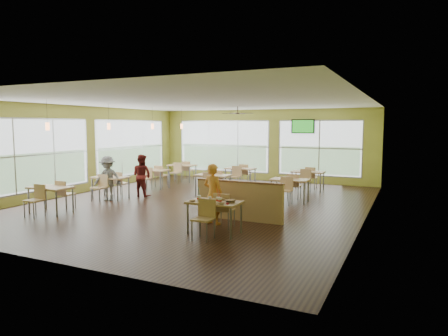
% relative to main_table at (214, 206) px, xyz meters
% --- Properties ---
extents(room, '(12.00, 12.04, 3.20)m').
position_rel_main_table_xyz_m(room, '(-2.00, 3.00, 0.97)').
color(room, black).
rests_on(room, ground).
extents(window_bays, '(9.24, 10.24, 2.38)m').
position_rel_main_table_xyz_m(window_bays, '(-4.65, 6.08, 0.85)').
color(window_bays, white).
rests_on(window_bays, room).
extents(main_table, '(1.22, 1.52, 0.87)m').
position_rel_main_table_xyz_m(main_table, '(0.00, 0.00, 0.00)').
color(main_table, tan).
rests_on(main_table, floor).
extents(half_wall_divider, '(2.40, 0.14, 1.04)m').
position_rel_main_table_xyz_m(half_wall_divider, '(0.00, 1.45, -0.11)').
color(half_wall_divider, tan).
rests_on(half_wall_divider, floor).
extents(dining_tables, '(6.92, 8.72, 0.87)m').
position_rel_main_table_xyz_m(dining_tables, '(-3.05, 4.71, -0.00)').
color(dining_tables, tan).
rests_on(dining_tables, floor).
extents(pendant_lights, '(0.11, 7.31, 0.86)m').
position_rel_main_table_xyz_m(pendant_lights, '(-5.20, 3.68, 1.82)').
color(pendant_lights, '#2D2119').
rests_on(pendant_lights, ceiling).
extents(ceiling_fan, '(1.25, 1.25, 0.29)m').
position_rel_main_table_xyz_m(ceiling_fan, '(-2.00, 6.00, 2.32)').
color(ceiling_fan, '#2D2119').
rests_on(ceiling_fan, ceiling).
extents(tv_backwall, '(1.00, 0.07, 0.60)m').
position_rel_main_table_xyz_m(tv_backwall, '(-0.20, 8.90, 1.82)').
color(tv_backwall, black).
rests_on(tv_backwall, wall_back).
extents(man_plaid, '(0.62, 0.47, 1.53)m').
position_rel_main_table_xyz_m(man_plaid, '(-0.43, 0.79, 0.14)').
color(man_plaid, orange).
rests_on(man_plaid, floor).
extents(patron_maroon, '(0.75, 0.60, 1.48)m').
position_rel_main_table_xyz_m(patron_maroon, '(-4.47, 3.27, 0.11)').
color(patron_maroon, '#5E1816').
rests_on(patron_maroon, floor).
extents(patron_grey, '(1.07, 0.79, 1.48)m').
position_rel_main_table_xyz_m(patron_grey, '(-5.02, 2.17, 0.11)').
color(patron_grey, slate).
rests_on(patron_grey, floor).
extents(cup_blue, '(0.10, 0.10, 0.35)m').
position_rel_main_table_xyz_m(cup_blue, '(-0.33, -0.14, 0.19)').
color(cup_blue, white).
rests_on(cup_blue, main_table).
extents(cup_yellow, '(0.08, 0.08, 0.30)m').
position_rel_main_table_xyz_m(cup_yellow, '(-0.07, -0.09, 0.18)').
color(cup_yellow, white).
rests_on(cup_yellow, main_table).
extents(cup_red_near, '(0.10, 0.10, 0.36)m').
position_rel_main_table_xyz_m(cup_red_near, '(0.16, -0.14, 0.19)').
color(cup_red_near, white).
rests_on(cup_red_near, main_table).
extents(cup_red_far, '(0.09, 0.09, 0.34)m').
position_rel_main_table_xyz_m(cup_red_far, '(0.22, -0.17, 0.19)').
color(cup_red_far, white).
rests_on(cup_red_far, main_table).
extents(food_basket, '(0.25, 0.25, 0.06)m').
position_rel_main_table_xyz_m(food_basket, '(0.38, 0.04, 0.15)').
color(food_basket, black).
rests_on(food_basket, main_table).
extents(ketchup_cup, '(0.07, 0.07, 0.03)m').
position_rel_main_table_xyz_m(ketchup_cup, '(0.41, -0.19, 0.13)').
color(ketchup_cup, '#B00A13').
rests_on(ketchup_cup, main_table).
extents(wrapper_left, '(0.17, 0.16, 0.04)m').
position_rel_main_table_xyz_m(wrapper_left, '(-0.45, -0.22, 0.14)').
color(wrapper_left, olive).
rests_on(wrapper_left, main_table).
extents(wrapper_mid, '(0.21, 0.19, 0.05)m').
position_rel_main_table_xyz_m(wrapper_mid, '(0.07, 0.22, 0.14)').
color(wrapper_mid, olive).
rests_on(wrapper_mid, main_table).
extents(wrapper_right, '(0.20, 0.19, 0.04)m').
position_rel_main_table_xyz_m(wrapper_right, '(0.29, -0.23, 0.14)').
color(wrapper_right, olive).
rests_on(wrapper_right, main_table).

